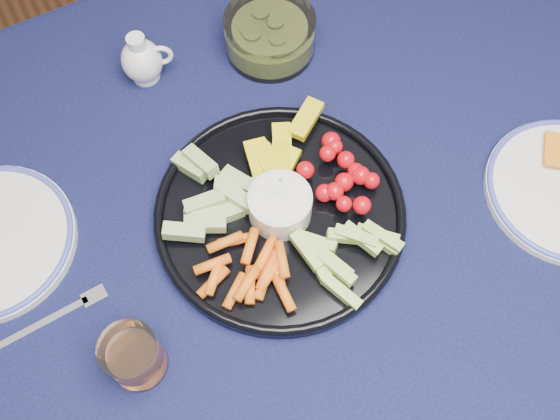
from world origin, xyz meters
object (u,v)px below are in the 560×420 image
juice_tumbler (135,357)px  creamer_pitcher (142,60)px  dining_table (243,289)px  pickle_bowl (270,36)px  crudite_platter (278,212)px

juice_tumbler → creamer_pitcher: bearing=66.2°
dining_table → pickle_bowl: (0.20, 0.30, 0.12)m
dining_table → crudite_platter: size_ratio=5.02×
creamer_pitcher → dining_table: bearing=-92.6°
juice_tumbler → dining_table: bearing=19.4°
dining_table → crudite_platter: bearing=25.6°
crudite_platter → pickle_bowl: (0.13, 0.26, 0.01)m
creamer_pitcher → pickle_bowl: 0.19m
creamer_pitcher → pickle_bowl: creamer_pitcher is taller
creamer_pitcher → crudite_platter: bearing=-78.4°
crudite_platter → juice_tumbler: size_ratio=4.21×
dining_table → crudite_platter: crudite_platter is taller
creamer_pitcher → pickle_bowl: (0.19, -0.04, -0.01)m
dining_table → juice_tumbler: size_ratio=21.10×
pickle_bowl → dining_table: bearing=-124.2°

